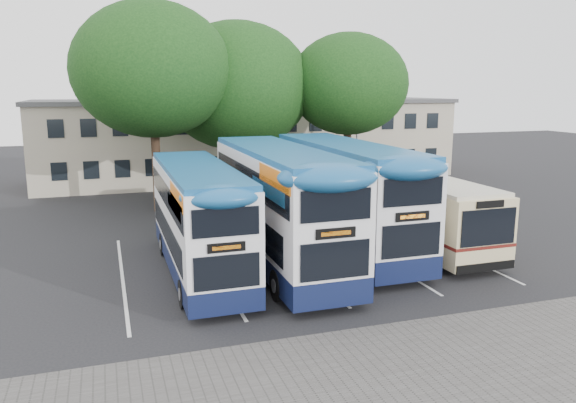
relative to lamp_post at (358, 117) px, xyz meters
The scene contains 12 objects.
ground 21.46m from the lamp_post, 106.72° to the right, with size 120.00×120.00×0.00m, color black.
paving_strip 26.71m from the lamp_post, 107.76° to the right, with size 40.00×6.00×0.01m, color #595654.
bay_lines 18.57m from the lamp_post, 123.08° to the right, with size 14.12×11.00×0.01m.
depot_building 9.43m from the lamp_post, 130.53° to the left, with size 32.40×8.40×6.20m.
lamp_post is the anchor object (origin of this frame).
tree_left 14.97m from the lamp_post, 166.77° to the right, with size 8.92×8.92×11.88m.
tree_mid 9.19m from the lamp_post, behind, with size 9.46×9.46×11.21m.
tree_right 4.35m from the lamp_post, 124.96° to the right, with size 7.53×7.53×10.52m.
bus_dd_left 20.84m from the lamp_post, 132.02° to the right, with size 2.46×10.16×4.23m.
bus_dd_mid 18.74m from the lamp_post, 124.65° to the right, with size 2.78×11.45×4.77m.
bus_dd_right 15.89m from the lamp_post, 117.00° to the right, with size 2.76×11.38×4.74m.
bus_single 14.85m from the lamp_post, 104.87° to the right, with size 2.73×10.71×3.20m.
Camera 1 is at (-11.11, -16.33, 7.13)m, focal length 35.00 mm.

